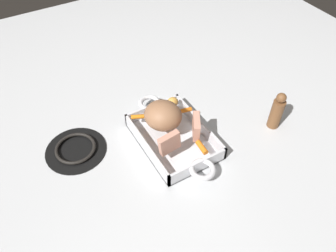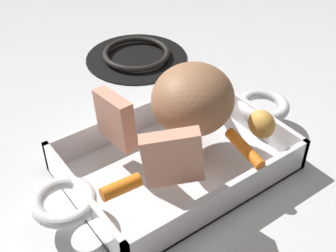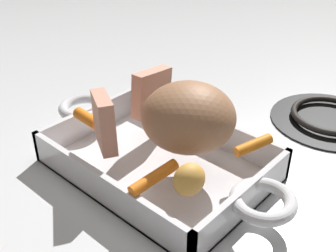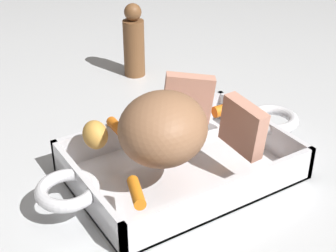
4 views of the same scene
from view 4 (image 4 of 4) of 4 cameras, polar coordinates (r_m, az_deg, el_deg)
ground_plane at (r=0.71m, az=1.48°, el=-5.43°), size 2.23×2.23×0.00m
roasting_dish at (r=0.70m, az=1.50°, el=-4.23°), size 0.41×0.21×0.05m
pork_roast at (r=0.63m, az=-0.57°, el=-0.27°), size 0.16×0.16×0.09m
roast_slice_thick at (r=0.73m, az=2.27°, el=3.17°), size 0.08×0.06×0.08m
roast_slice_outer at (r=0.66m, az=8.49°, el=-0.09°), size 0.02×0.07×0.07m
baby_carrot_short at (r=0.76m, az=6.81°, el=1.96°), size 0.05×0.02×0.02m
baby_carrot_center_right at (r=0.70m, az=-5.52°, el=-0.42°), size 0.02×0.07×0.02m
baby_carrot_center_left at (r=0.58m, az=-3.61°, el=-7.49°), size 0.03×0.06×0.02m
potato_golden_small at (r=0.67m, az=-8.24°, el=-0.98°), size 0.04×0.04×0.04m
pepper_mill at (r=0.98m, az=-3.89°, el=9.39°), size 0.04×0.04×0.14m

